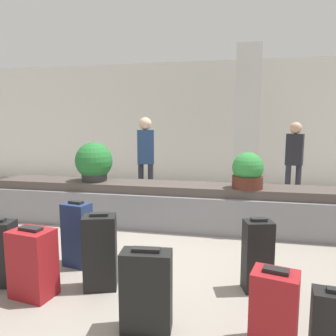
# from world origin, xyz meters

# --- Properties ---
(ground_plane) EXTENTS (18.00, 18.00, 0.00)m
(ground_plane) POSITION_xyz_m (0.00, 0.00, 0.00)
(ground_plane) COLOR gray
(back_wall) EXTENTS (18.00, 0.06, 3.20)m
(back_wall) POSITION_xyz_m (0.00, 5.09, 1.60)
(back_wall) COLOR silver
(back_wall) RESTS_ON ground_plane
(carousel) EXTENTS (6.01, 0.79, 0.68)m
(carousel) POSITION_xyz_m (0.00, 1.47, 0.33)
(carousel) COLOR gray
(carousel) RESTS_ON ground_plane
(pillar) EXTENTS (0.50, 0.50, 3.20)m
(pillar) POSITION_xyz_m (1.25, 3.51, 1.60)
(pillar) COLOR silver
(pillar) RESTS_ON ground_plane
(suitcase_0) EXTENTS (0.43, 0.34, 0.68)m
(suitcase_0) POSITION_xyz_m (-0.81, -0.93, 0.33)
(suitcase_0) COLOR maroon
(suitcase_0) RESTS_ON ground_plane
(suitcase_1) EXTENTS (0.34, 0.27, 0.77)m
(suitcase_1) POSITION_xyz_m (-0.72, -0.22, 0.37)
(suitcase_1) COLOR navy
(suitcase_1) RESTS_ON ground_plane
(suitcase_3) EXTENTS (0.37, 0.32, 0.78)m
(suitcase_3) POSITION_xyz_m (-0.24, -0.65, 0.38)
(suitcase_3) COLOR black
(suitcase_3) RESTS_ON ground_plane
(suitcase_5) EXTENTS (0.42, 0.24, 0.69)m
(suitcase_5) POSITION_xyz_m (0.39, -1.22, 0.33)
(suitcase_5) COLOR black
(suitcase_5) RESTS_ON ground_plane
(suitcase_7) EXTENTS (0.31, 0.27, 0.74)m
(suitcase_7) POSITION_xyz_m (1.29, -0.38, 0.36)
(suitcase_7) COLOR black
(suitcase_7) RESTS_ON ground_plane
(suitcase_8) EXTENTS (0.37, 0.31, 0.62)m
(suitcase_8) POSITION_xyz_m (1.36, -1.23, 0.30)
(suitcase_8) COLOR maroon
(suitcase_8) RESTS_ON ground_plane
(potted_plant_0) EXTENTS (0.46, 0.46, 0.54)m
(potted_plant_0) POSITION_xyz_m (1.23, 1.35, 0.93)
(potted_plant_0) COLOR #4C2319
(potted_plant_0) RESTS_ON carousel
(potted_plant_1) EXTENTS (0.61, 0.61, 0.64)m
(potted_plant_1) POSITION_xyz_m (-1.25, 1.46, 0.99)
(potted_plant_1) COLOR #2D2D2D
(potted_plant_1) RESTS_ON carousel
(traveler_0) EXTENTS (0.36, 0.27, 1.75)m
(traveler_0) POSITION_xyz_m (-0.69, 2.62, 1.05)
(traveler_0) COLOR #282833
(traveler_0) RESTS_ON ground_plane
(traveler_1) EXTENTS (0.36, 0.28, 1.66)m
(traveler_1) POSITION_xyz_m (2.20, 3.37, 0.99)
(traveler_1) COLOR #282833
(traveler_1) RESTS_ON ground_plane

